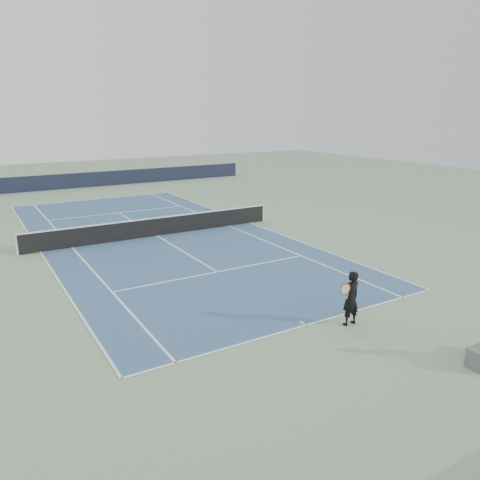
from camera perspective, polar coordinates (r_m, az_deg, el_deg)
ground at (r=23.83m, az=-10.08°, el=0.49°), size 80.00×80.00×0.00m
court_surface at (r=23.83m, az=-10.09°, el=0.50°), size 10.97×23.77×0.01m
tennis_net at (r=23.71m, az=-10.14°, el=1.66°), size 12.90×0.10×1.07m
windscreen_far at (r=40.66m, az=-19.33°, el=6.85°), size 30.00×0.25×1.20m
tennis_player at (r=13.97m, az=13.34°, el=-6.92°), size 0.77×0.47×1.65m
tennis_ball at (r=13.65m, az=14.52°, el=-11.18°), size 0.07×0.07×0.07m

